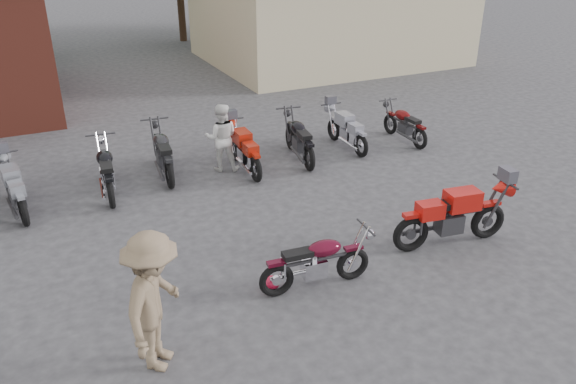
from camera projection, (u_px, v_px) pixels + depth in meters
name	position (u px, v px, depth m)	size (l,w,h in m)	color
ground	(322.00, 279.00, 9.48)	(90.00, 90.00, 0.00)	#323234
stucco_building	(327.00, 18.00, 24.25)	(10.00, 8.00, 3.50)	tan
vintage_motorcycle	(318.00, 259.00, 9.05)	(1.86, 0.61, 1.08)	#4C091A
sportbike	(454.00, 213.00, 10.25)	(2.23, 0.74, 1.30)	red
helmet	(271.00, 283.00, 9.16)	(0.27, 0.27, 0.24)	red
person_light	(222.00, 138.00, 13.37)	(0.80, 0.62, 1.65)	silver
person_tan	(155.00, 302.00, 7.24)	(1.30, 0.75, 2.01)	#7D684D
row_bike_1	(14.00, 186.00, 11.49)	(1.96, 0.65, 1.14)	gray
row_bike_2	(106.00, 168.00, 12.28)	(2.07, 0.68, 1.20)	black
row_bike_3	(163.00, 150.00, 13.17)	(2.14, 0.71, 1.24)	black
row_bike_4	(244.00, 148.00, 13.45)	(1.99, 0.66, 1.16)	#AF200E
row_bike_5	(299.00, 136.00, 14.09)	(2.09, 0.69, 1.21)	black
row_bike_6	(347.00, 128.00, 14.82)	(1.91, 0.63, 1.11)	#90919D
row_bike_7	(404.00, 122.00, 15.32)	(1.84, 0.61, 1.07)	#560A0B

